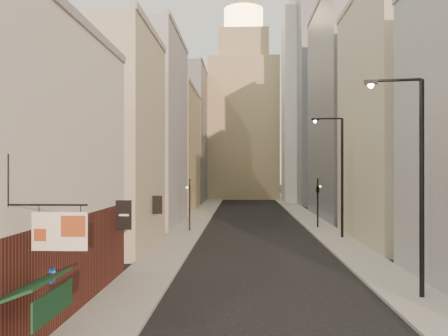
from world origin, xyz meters
TOP-DOWN VIEW (x-y plane):
  - sidewalk_left at (-6.50, 55.00)m, footprint 3.00×140.00m
  - sidewalk_right at (6.50, 55.00)m, footprint 3.00×140.00m
  - near_building_left at (-10.99, 9.00)m, footprint 8.30×23.04m
  - left_bldg_beige at (-12.00, 26.00)m, footprint 8.00×12.00m
  - left_bldg_grey at (-12.00, 42.00)m, footprint 8.00×16.00m
  - left_bldg_tan at (-12.00, 60.00)m, footprint 8.00×18.00m
  - left_bldg_wingrid at (-12.00, 80.00)m, footprint 8.00×20.00m
  - right_bldg_beige at (12.00, 30.00)m, footprint 8.00×16.00m
  - right_bldg_wingrid at (12.00, 50.00)m, footprint 8.00×20.00m
  - highrise at (18.00, 78.00)m, footprint 21.00×23.00m
  - clock_tower at (-1.00, 92.00)m, footprint 14.00×14.00m
  - white_tower at (10.00, 78.00)m, footprint 8.00×8.00m
  - streetlamp_near at (6.54, 11.87)m, footprint 2.62×0.61m
  - streetlamp_mid at (6.91, 31.62)m, footprint 2.70×0.32m
  - traffic_light_left at (-6.25, 35.75)m, footprint 0.57×0.48m
  - traffic_light_right at (6.20, 38.77)m, footprint 0.65×0.64m

SIDE VIEW (x-z plane):
  - sidewalk_left at x=-6.50m, z-range 0.00..0.15m
  - sidewalk_right at x=6.50m, z-range 0.00..0.15m
  - traffic_light_left at x=-6.25m, z-range 1.04..6.04m
  - traffic_light_right at x=6.20m, z-range 1.32..6.32m
  - streetlamp_near at x=6.54m, z-range 0.71..10.76m
  - streetlamp_mid at x=6.91m, z-range 0.73..11.01m
  - near_building_left at x=-10.99m, z-range -0.13..12.17m
  - left_bldg_beige at x=-12.00m, z-range 0.00..16.00m
  - left_bldg_tan at x=-12.00m, z-range 0.00..17.00m
  - left_bldg_grey at x=-12.00m, z-range 0.00..20.00m
  - right_bldg_beige at x=12.00m, z-range 0.00..20.00m
  - left_bldg_wingrid at x=-12.00m, z-range 0.00..24.00m
  - right_bldg_wingrid at x=12.00m, z-range 0.00..26.00m
  - clock_tower at x=-1.00m, z-range -4.82..40.08m
  - white_tower at x=10.00m, z-range -2.14..39.36m
  - highrise at x=18.00m, z-range 0.06..51.26m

